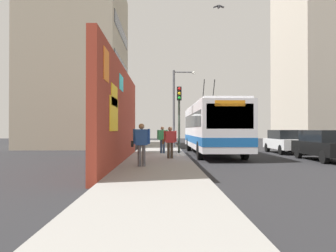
# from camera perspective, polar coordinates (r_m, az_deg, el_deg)

# --- Properties ---
(ground_plane) EXTENTS (80.00, 80.00, 0.00)m
(ground_plane) POSITION_cam_1_polar(r_m,az_deg,el_deg) (20.19, 2.98, -5.18)
(ground_plane) COLOR #232326
(sidewalk_slab) EXTENTS (48.00, 3.20, 0.15)m
(sidewalk_slab) POSITION_cam_1_polar(r_m,az_deg,el_deg) (20.13, -1.58, -4.98)
(sidewalk_slab) COLOR gray
(sidewalk_slab) RESTS_ON ground_plane
(graffiti_wall) EXTENTS (13.02, 0.32, 4.54)m
(graffiti_wall) POSITION_cam_1_polar(r_m,az_deg,el_deg) (15.69, -8.13, 1.81)
(graffiti_wall) COLOR maroon
(graffiti_wall) RESTS_ON ground_plane
(building_far_left) EXTENTS (11.44, 7.97, 15.64)m
(building_far_left) POSITION_cam_1_polar(r_m,az_deg,el_deg) (32.86, -14.98, 10.31)
(building_far_left) COLOR #9E937F
(building_far_left) RESTS_ON ground_plane
(building_far_right) EXTENTS (10.83, 9.00, 19.86)m
(building_far_right) POSITION_cam_1_polar(r_m,az_deg,el_deg) (41.88, 25.56, 10.91)
(building_far_right) COLOR #B2A899
(building_far_right) RESTS_ON ground_plane
(city_bus) EXTENTS (11.35, 2.67, 5.01)m
(city_bus) POSITION_cam_1_polar(r_m,az_deg,el_deg) (21.45, 7.57, -0.11)
(city_bus) COLOR silver
(city_bus) RESTS_ON ground_plane
(parked_car_black) EXTENTS (4.47, 1.77, 1.58)m
(parked_car_black) POSITION_cam_1_polar(r_m,az_deg,el_deg) (18.94, 25.37, -2.90)
(parked_car_black) COLOR black
(parked_car_black) RESTS_ON ground_plane
(parked_car_white) EXTENTS (4.22, 1.90, 1.58)m
(parked_car_white) POSITION_cam_1_polar(r_m,az_deg,el_deg) (23.83, 19.65, -2.44)
(parked_car_white) COLOR white
(parked_car_white) RESTS_ON ground_plane
(pedestrian_midblock) EXTENTS (0.22, 0.66, 1.64)m
(pedestrian_midblock) POSITION_cam_1_polar(r_m,az_deg,el_deg) (20.45, -0.95, -2.00)
(pedestrian_midblock) COLOR #2D3F59
(pedestrian_midblock) RESTS_ON sidewalk_slab
(pedestrian_at_curb) EXTENTS (0.22, 0.73, 1.60)m
(pedestrian_at_curb) POSITION_cam_1_polar(r_m,az_deg,el_deg) (16.80, 0.34, -2.42)
(pedestrian_at_curb) COLOR #3F3326
(pedestrian_at_curb) RESTS_ON sidewalk_slab
(pedestrian_near_wall) EXTENTS (0.23, 0.76, 1.70)m
(pedestrian_near_wall) POSITION_cam_1_polar(r_m,az_deg,el_deg) (13.21, -4.62, -2.61)
(pedestrian_near_wall) COLOR #595960
(pedestrian_near_wall) RESTS_ON sidewalk_slab
(traffic_light) EXTENTS (0.49, 0.28, 4.13)m
(traffic_light) POSITION_cam_1_polar(r_m,az_deg,el_deg) (20.55, 1.92, 3.08)
(traffic_light) COLOR #2D382D
(traffic_light) RESTS_ON sidewalk_slab
(street_lamp) EXTENTS (0.44, 1.85, 6.27)m
(street_lamp) POSITION_cam_1_polar(r_m,az_deg,el_deg) (26.89, 1.47, 4.02)
(street_lamp) COLOR #4C4C51
(street_lamp) RESTS_ON sidewalk_slab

